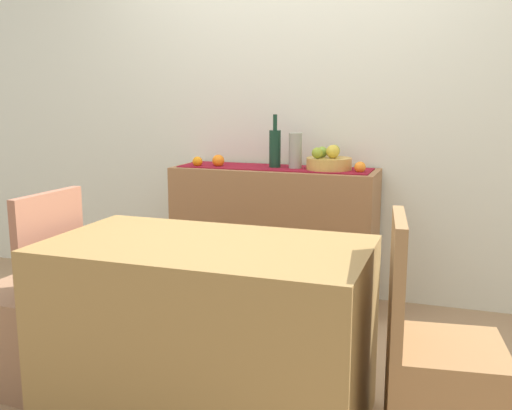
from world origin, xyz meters
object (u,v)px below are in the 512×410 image
object	(u,v)px
ceramic_vase	(295,151)
chair_by_corner	(439,393)
sideboard_console	(274,235)
fruit_bowl	(329,164)
chair_near_window	(27,328)
dining_table	(208,332)
wine_bottle	(275,148)

from	to	relation	value
ceramic_vase	chair_by_corner	xyz separation A→B (m)	(0.93, -1.42, -0.70)
sideboard_console	fruit_bowl	distance (m)	0.58
ceramic_vase	chair_by_corner	distance (m)	1.84
ceramic_vase	chair_near_window	distance (m)	1.81
dining_table	ceramic_vase	bearing A→B (deg)	91.25
wine_bottle	ceramic_vase	size ratio (longest dim) A/B	1.50
sideboard_console	chair_near_window	size ratio (longest dim) A/B	1.41
wine_bottle	chair_near_window	distance (m)	1.75
chair_by_corner	wine_bottle	bearing A→B (deg)	126.57
sideboard_console	wine_bottle	xyz separation A→B (m)	(0.00, 0.00, 0.56)
wine_bottle	chair_near_window	world-z (taller)	wine_bottle
fruit_bowl	dining_table	world-z (taller)	fruit_bowl
chair_by_corner	dining_table	bearing A→B (deg)	179.87
dining_table	chair_near_window	size ratio (longest dim) A/B	1.40
ceramic_vase	dining_table	world-z (taller)	ceramic_vase
sideboard_console	ceramic_vase	world-z (taller)	ceramic_vase
sideboard_console	fruit_bowl	world-z (taller)	fruit_bowl
fruit_bowl	dining_table	xyz separation A→B (m)	(-0.18, -1.42, -0.53)
ceramic_vase	chair_by_corner	size ratio (longest dim) A/B	0.24
fruit_bowl	ceramic_vase	bearing A→B (deg)	180.00
fruit_bowl	chair_near_window	distance (m)	1.89
chair_near_window	wine_bottle	bearing A→B (deg)	62.73
ceramic_vase	dining_table	size ratio (longest dim) A/B	0.17
dining_table	chair_by_corner	world-z (taller)	chair_by_corner
chair_near_window	chair_by_corner	world-z (taller)	same
ceramic_vase	sideboard_console	bearing A→B (deg)	180.00
sideboard_console	wine_bottle	world-z (taller)	wine_bottle
ceramic_vase	chair_by_corner	world-z (taller)	ceramic_vase
sideboard_console	dining_table	xyz separation A→B (m)	(0.16, -1.42, -0.06)
sideboard_console	dining_table	distance (m)	1.43
chair_near_window	fruit_bowl	bearing A→B (deg)	52.94
sideboard_console	chair_by_corner	distance (m)	1.78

